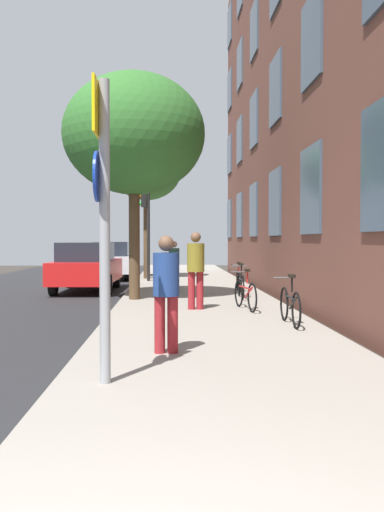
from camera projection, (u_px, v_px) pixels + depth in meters
The scene contains 17 objects.
ground_plane at pixel (79, 297), 16.85m from camera, with size 41.80×41.80×0.00m, color #332D28.
road_asphalt at pixel (8, 297), 16.76m from camera, with size 7.00×38.00×0.01m, color #232326.
sidewalk at pixel (195, 295), 16.99m from camera, with size 4.20×38.00×0.12m, color gray.
building_facade at pixel (285, 56), 16.40m from camera, with size 0.56×27.00×14.14m.
sign_post at pixel (102, 205), 6.21m from camera, with size 0.16×0.60×3.36m.
traffic_light at pixel (146, 215), 21.76m from camera, with size 0.43×0.24×3.71m.
tree_near at pixel (134, 135), 14.99m from camera, with size 3.79×3.79×6.03m.
tree_far at pixel (147, 171), 23.20m from camera, with size 2.86×2.86×5.67m.
bicycle_0 at pixel (290, 305), 10.55m from camera, with size 0.42×1.72×0.96m.
bicycle_1 at pixel (245, 294), 12.86m from camera, with size 0.44×1.73×0.94m.
bicycle_2 at pixel (241, 284), 15.43m from camera, with size 0.42×1.64×0.96m.
bicycle_3 at pixel (238, 280), 17.28m from camera, with size 0.42×1.64×0.92m.
pedestrian_0 at pixel (166, 286), 7.90m from camera, with size 0.44×0.44×1.66m.
pedestrian_1 at pixel (196, 265), 12.89m from camera, with size 0.54×0.54×1.78m.
pedestrian_2 at pixel (174, 262), 18.04m from camera, with size 0.38×0.38×1.56m.
car_0 at pixel (87, 266), 18.63m from camera, with size 1.95×4.53×1.62m.
car_1 at pixel (112, 260), 24.48m from camera, with size 1.92×4.38×1.62m.
Camera 1 is at (0.31, -1.93, 1.72)m, focal length 39.51 mm.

